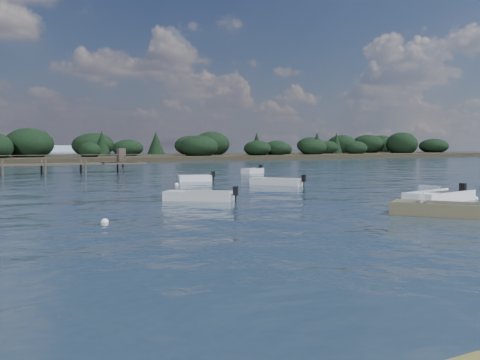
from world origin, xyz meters
TOP-DOWN VIEW (x-y plane):
  - ground at (0.00, 60.00)m, footprint 400.00×400.00m
  - dinghy_near_olive at (1.53, 0.81)m, footprint 3.96×4.86m
  - dinghy_extra_a at (6.44, 20.88)m, footprint 3.15×4.14m
  - tender_far_grey_b at (14.92, 37.38)m, footprint 3.19×2.15m
  - tender_far_white at (3.24, 28.38)m, footprint 3.16×1.94m
  - dinghy_mid_grey at (-4.53, 12.95)m, footprint 3.82×3.68m
  - dinghy_mid_white_a at (6.56, 5.33)m, footprint 5.27×2.66m
  - buoy_b at (9.70, 5.35)m, footprint 0.32×0.32m
  - buoy_c at (-12.23, 6.60)m, footprint 0.32×0.32m
  - buoy_e at (0.01, 25.27)m, footprint 0.32×0.32m
  - far_headland at (25.00, 100.00)m, footprint 190.00×40.00m

SIDE VIEW (x-z plane):
  - ground at x=0.00m, z-range 0.00..0.00m
  - buoy_b at x=9.70m, z-range -0.16..0.16m
  - buoy_c at x=-12.23m, z-range -0.16..0.16m
  - buoy_e at x=0.01m, z-range -0.16..0.16m
  - dinghy_mid_grey at x=-4.53m, z-range -0.39..0.67m
  - tender_far_white at x=3.24m, z-range -0.38..0.68m
  - dinghy_extra_a at x=6.44m, z-range -0.40..0.70m
  - tender_far_grey_b at x=14.92m, z-range -0.39..0.70m
  - dinghy_mid_white_a at x=6.56m, z-range -0.45..0.76m
  - dinghy_near_olive at x=1.53m, z-range -0.45..0.77m
  - far_headland at x=25.00m, z-range -0.94..4.86m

